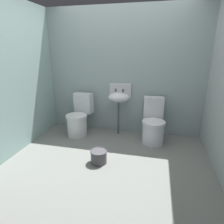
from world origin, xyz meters
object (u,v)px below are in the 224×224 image
(sink, at_px, (119,97))
(bucket, at_px, (99,156))
(toilet_left, at_px, (79,118))
(toilet_right, at_px, (153,125))

(sink, relative_size, bucket, 3.94)
(toilet_left, bearing_deg, bucket, 134.34)
(toilet_right, relative_size, sink, 0.79)
(toilet_left, bearing_deg, sink, -158.42)
(toilet_right, xyz_separation_m, bucket, (-0.75, -0.91, -0.22))
(toilet_left, xyz_separation_m, sink, (0.76, 0.19, 0.43))
(toilet_right, height_order, bucket, toilet_right)
(toilet_left, relative_size, bucket, 3.10)
(toilet_right, xyz_separation_m, sink, (-0.67, 0.19, 0.43))
(bucket, bearing_deg, toilet_right, 50.51)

